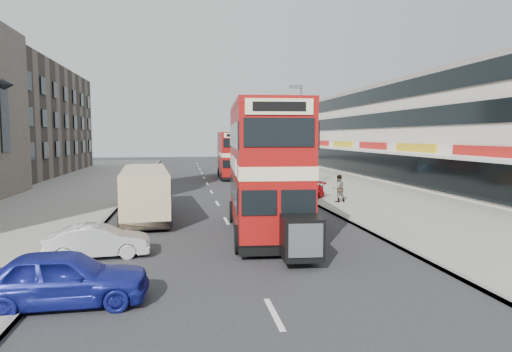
{
  "coord_description": "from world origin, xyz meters",
  "views": [
    {
      "loc": [
        -2.13,
        -14.17,
        4.33
      ],
      "look_at": [
        1.23,
        6.14,
        2.46
      ],
      "focal_mm": 30.89,
      "sensor_mm": 36.0,
      "label": 1
    }
  ],
  "objects_px": {
    "bus_main": "(265,169)",
    "cyclist": "(277,185)",
    "car_right_b": "(278,183)",
    "car_right_c": "(254,170)",
    "pedestrian_far": "(294,169)",
    "street_lamp": "(300,130)",
    "pedestrian_near": "(338,188)",
    "bus_second": "(231,155)",
    "car_left_front": "(98,241)",
    "coach": "(145,190)",
    "car_left_near": "(63,278)",
    "car_right_a": "(292,191)"
  },
  "relations": [
    {
      "from": "bus_main",
      "to": "car_left_front",
      "type": "distance_m",
      "value": 7.48
    },
    {
      "from": "coach",
      "to": "pedestrian_far",
      "type": "bearing_deg",
      "value": 51.51
    },
    {
      "from": "bus_main",
      "to": "car_right_c",
      "type": "bearing_deg",
      "value": -93.95
    },
    {
      "from": "pedestrian_far",
      "to": "car_right_b",
      "type": "bearing_deg",
      "value": -144.8
    },
    {
      "from": "bus_second",
      "to": "car_left_front",
      "type": "bearing_deg",
      "value": 75.97
    },
    {
      "from": "coach",
      "to": "bus_second",
      "type": "bearing_deg",
      "value": 66.93
    },
    {
      "from": "car_left_front",
      "to": "cyclist",
      "type": "relative_size",
      "value": 1.86
    },
    {
      "from": "car_right_b",
      "to": "pedestrian_near",
      "type": "distance_m",
      "value": 7.97
    },
    {
      "from": "car_left_front",
      "to": "car_right_c",
      "type": "relative_size",
      "value": 0.85
    },
    {
      "from": "street_lamp",
      "to": "car_left_near",
      "type": "xyz_separation_m",
      "value": [
        -11.72,
        -20.57,
        -4.06
      ]
    },
    {
      "from": "car_left_front",
      "to": "car_right_a",
      "type": "height_order",
      "value": "car_right_a"
    },
    {
      "from": "bus_second",
      "to": "cyclist",
      "type": "height_order",
      "value": "bus_second"
    },
    {
      "from": "street_lamp",
      "to": "cyclist",
      "type": "height_order",
      "value": "street_lamp"
    },
    {
      "from": "bus_second",
      "to": "cyclist",
      "type": "relative_size",
      "value": 4.35
    },
    {
      "from": "car_left_front",
      "to": "car_right_c",
      "type": "bearing_deg",
      "value": -22.88
    },
    {
      "from": "car_left_front",
      "to": "car_right_a",
      "type": "relative_size",
      "value": 0.82
    },
    {
      "from": "bus_main",
      "to": "bus_second",
      "type": "distance_m",
      "value": 26.04
    },
    {
      "from": "car_left_front",
      "to": "pedestrian_far",
      "type": "relative_size",
      "value": 2.17
    },
    {
      "from": "car_right_b",
      "to": "car_right_c",
      "type": "bearing_deg",
      "value": 174.23
    },
    {
      "from": "coach",
      "to": "car_left_near",
      "type": "relative_size",
      "value": 2.16
    },
    {
      "from": "car_right_c",
      "to": "pedestrian_far",
      "type": "xyz_separation_m",
      "value": [
        3.67,
        -2.97,
        0.26
      ]
    },
    {
      "from": "bus_second",
      "to": "car_right_b",
      "type": "distance_m",
      "value": 11.14
    },
    {
      "from": "bus_second",
      "to": "car_right_c",
      "type": "height_order",
      "value": "bus_second"
    },
    {
      "from": "pedestrian_near",
      "to": "bus_second",
      "type": "bearing_deg",
      "value": -86.69
    },
    {
      "from": "pedestrian_near",
      "to": "bus_main",
      "type": "bearing_deg",
      "value": 39.5
    },
    {
      "from": "cyclist",
      "to": "street_lamp",
      "type": "bearing_deg",
      "value": -11.92
    },
    {
      "from": "coach",
      "to": "cyclist",
      "type": "height_order",
      "value": "coach"
    },
    {
      "from": "bus_second",
      "to": "car_right_c",
      "type": "relative_size",
      "value": 1.99
    },
    {
      "from": "bus_main",
      "to": "pedestrian_far",
      "type": "relative_size",
      "value": 6.19
    },
    {
      "from": "street_lamp",
      "to": "coach",
      "type": "xyz_separation_m",
      "value": [
        -10.72,
        -7.98,
        -3.37
      ]
    },
    {
      "from": "coach",
      "to": "pedestrian_near",
      "type": "xyz_separation_m",
      "value": [
        11.79,
        2.38,
        -0.39
      ]
    },
    {
      "from": "bus_second",
      "to": "bus_main",
      "type": "bearing_deg",
      "value": 88.47
    },
    {
      "from": "car_left_near",
      "to": "pedestrian_far",
      "type": "relative_size",
      "value": 2.59
    },
    {
      "from": "bus_second",
      "to": "pedestrian_near",
      "type": "bearing_deg",
      "value": 106.32
    },
    {
      "from": "coach",
      "to": "car_left_near",
      "type": "height_order",
      "value": "coach"
    },
    {
      "from": "street_lamp",
      "to": "pedestrian_far",
      "type": "bearing_deg",
      "value": 77.65
    },
    {
      "from": "bus_main",
      "to": "cyclist",
      "type": "bearing_deg",
      "value": -100.16
    },
    {
      "from": "car_left_front",
      "to": "pedestrian_far",
      "type": "height_order",
      "value": "pedestrian_far"
    },
    {
      "from": "street_lamp",
      "to": "car_right_a",
      "type": "bearing_deg",
      "value": -112.5
    },
    {
      "from": "car_right_c",
      "to": "street_lamp",
      "type": "bearing_deg",
      "value": 3.56
    },
    {
      "from": "street_lamp",
      "to": "pedestrian_far",
      "type": "height_order",
      "value": "street_lamp"
    },
    {
      "from": "street_lamp",
      "to": "car_right_c",
      "type": "distance_m",
      "value": 15.46
    },
    {
      "from": "coach",
      "to": "car_right_b",
      "type": "distance_m",
      "value": 13.84
    },
    {
      "from": "street_lamp",
      "to": "car_left_near",
      "type": "distance_m",
      "value": 24.02
    },
    {
      "from": "street_lamp",
      "to": "car_right_b",
      "type": "height_order",
      "value": "street_lamp"
    },
    {
      "from": "car_left_front",
      "to": "pedestrian_near",
      "type": "relative_size",
      "value": 2.03
    },
    {
      "from": "coach",
      "to": "car_left_near",
      "type": "xyz_separation_m",
      "value": [
        -1.0,
        -12.59,
        -0.69
      ]
    },
    {
      "from": "cyclist",
      "to": "car_right_b",
      "type": "bearing_deg",
      "value": 70.44
    },
    {
      "from": "pedestrian_near",
      "to": "coach",
      "type": "bearing_deg",
      "value": -0.32
    },
    {
      "from": "bus_main",
      "to": "coach",
      "type": "relative_size",
      "value": 1.11
    }
  ]
}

